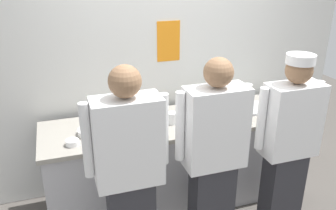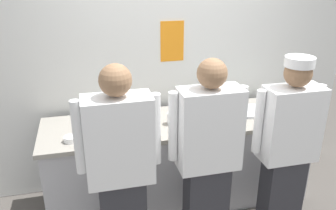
# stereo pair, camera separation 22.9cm
# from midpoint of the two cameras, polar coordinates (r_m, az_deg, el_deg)

# --- Properties ---
(wall_back) EXTENTS (4.06, 0.11, 2.86)m
(wall_back) POSITION_cam_midpoint_polar(r_m,az_deg,el_deg) (3.62, -2.57, 8.49)
(wall_back) COLOR silver
(wall_back) RESTS_ON ground
(prep_counter) EXTENTS (2.59, 0.74, 0.89)m
(prep_counter) POSITION_cam_midpoint_polar(r_m,az_deg,el_deg) (3.55, -0.07, -8.96)
(prep_counter) COLOR #B2B2B7
(prep_counter) RESTS_ON ground
(chef_near_left) EXTENTS (0.62, 0.24, 1.69)m
(chef_near_left) POSITION_cam_midpoint_polar(r_m,az_deg,el_deg) (2.58, -8.91, -10.75)
(chef_near_left) COLOR #2D2D33
(chef_near_left) RESTS_ON ground
(chef_center) EXTENTS (0.61, 0.24, 1.67)m
(chef_center) POSITION_cam_midpoint_polar(r_m,az_deg,el_deg) (2.77, 5.09, -8.27)
(chef_center) COLOR #2D2D33
(chef_center) RESTS_ON ground
(chef_far_right) EXTENTS (0.60, 0.24, 1.64)m
(chef_far_right) POSITION_cam_midpoint_polar(r_m,az_deg,el_deg) (3.09, 16.98, -6.04)
(chef_far_right) COLOR #2D2D33
(chef_far_right) RESTS_ON ground
(plate_stack_front) EXTENTS (0.24, 0.24, 0.05)m
(plate_stack_front) POSITION_cam_midpoint_polar(r_m,az_deg,el_deg) (3.17, -14.36, -4.18)
(plate_stack_front) COLOR white
(plate_stack_front) RESTS_ON prep_counter
(mixing_bowl_steel) EXTENTS (0.38, 0.38, 0.14)m
(mixing_bowl_steel) POSITION_cam_midpoint_polar(r_m,az_deg,el_deg) (3.40, 5.02, -0.83)
(mixing_bowl_steel) COLOR #B7BABF
(mixing_bowl_steel) RESTS_ON prep_counter
(sheet_tray) EXTENTS (0.57, 0.39, 0.02)m
(sheet_tray) POSITION_cam_midpoint_polar(r_m,az_deg,el_deg) (3.67, 12.69, -0.48)
(sheet_tray) COLOR #B7BABF
(sheet_tray) RESTS_ON prep_counter
(squeeze_bottle_primary) EXTENTS (0.06, 0.06, 0.18)m
(squeeze_bottle_primary) POSITION_cam_midpoint_polar(r_m,az_deg,el_deg) (3.65, 7.79, 0.93)
(squeeze_bottle_primary) COLOR #56A333
(squeeze_bottle_primary) RESTS_ON prep_counter
(ramekin_red_sauce) EXTENTS (0.09, 0.09, 0.04)m
(ramekin_red_sauce) POSITION_cam_midpoint_polar(r_m,az_deg,el_deg) (3.33, -6.30, -2.24)
(ramekin_red_sauce) COLOR white
(ramekin_red_sauce) RESTS_ON prep_counter
(ramekin_yellow_sauce) EXTENTS (0.11, 0.11, 0.05)m
(ramekin_yellow_sauce) POSITION_cam_midpoint_polar(r_m,az_deg,el_deg) (3.02, -17.43, -5.85)
(ramekin_yellow_sauce) COLOR white
(ramekin_yellow_sauce) RESTS_ON prep_counter
(deli_cup) EXTENTS (0.09, 0.09, 0.11)m
(deli_cup) POSITION_cam_midpoint_polar(r_m,az_deg,el_deg) (3.24, -1.33, -2.20)
(deli_cup) COLOR white
(deli_cup) RESTS_ON prep_counter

